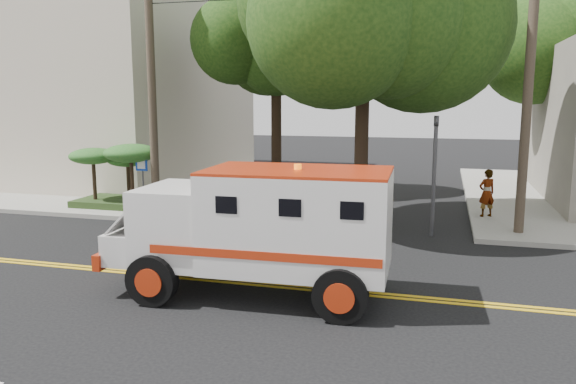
% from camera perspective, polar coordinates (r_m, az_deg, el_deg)
% --- Properties ---
extents(ground, '(100.00, 100.00, 0.00)m').
position_cam_1_polar(ground, '(12.75, -3.85, -9.23)').
color(ground, black).
rests_on(ground, ground).
extents(sidewalk_nw, '(17.00, 17.00, 0.15)m').
position_cam_1_polar(sidewalk_nw, '(30.71, -19.43, 1.40)').
color(sidewalk_nw, gray).
rests_on(sidewalk_nw, ground).
extents(building_left, '(16.00, 14.00, 10.00)m').
position_cam_1_polar(building_left, '(32.86, -21.32, 10.66)').
color(building_left, beige).
rests_on(building_left, sidewalk_nw).
extents(utility_pole_left, '(0.28, 0.28, 9.00)m').
position_cam_1_polar(utility_pole_left, '(19.89, -13.67, 10.38)').
color(utility_pole_left, '#382D23').
rests_on(utility_pole_left, ground).
extents(utility_pole_right, '(0.28, 0.28, 9.00)m').
position_cam_1_polar(utility_pole_right, '(17.73, 23.25, 10.05)').
color(utility_pole_right, '#382D23').
rests_on(utility_pole_right, ground).
extents(tree_left, '(4.48, 4.20, 7.70)m').
position_cam_1_polar(tree_left, '(24.19, -0.62, 13.34)').
color(tree_left, black).
rests_on(tree_left, ground).
extents(tree_right, '(4.80, 4.50, 8.20)m').
position_cam_1_polar(tree_right, '(27.65, 26.21, 12.66)').
color(tree_right, black).
rests_on(tree_right, ground).
extents(traffic_signal, '(0.15, 0.18, 3.60)m').
position_cam_1_polar(traffic_signal, '(17.09, 14.67, 2.90)').
color(traffic_signal, '#3F3F42').
rests_on(traffic_signal, ground).
extents(accessibility_sign, '(0.45, 0.10, 2.02)m').
position_cam_1_polar(accessibility_sign, '(20.51, -14.56, 1.53)').
color(accessibility_sign, '#3F3F42').
rests_on(accessibility_sign, ground).
extents(palm_planter, '(3.52, 2.63, 2.36)m').
position_cam_1_polar(palm_planter, '(21.50, -16.85, 2.53)').
color(palm_planter, '#1E3314').
rests_on(palm_planter, sidewalk_nw).
extents(armored_truck, '(6.00, 2.59, 2.69)m').
position_cam_1_polar(armored_truck, '(11.56, -2.73, -3.29)').
color(armored_truck, beige).
rests_on(armored_truck, ground).
extents(pedestrian_a, '(0.70, 0.63, 1.61)m').
position_cam_1_polar(pedestrian_a, '(20.02, 19.54, -0.09)').
color(pedestrian_a, gray).
rests_on(pedestrian_a, sidewalk_ne).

